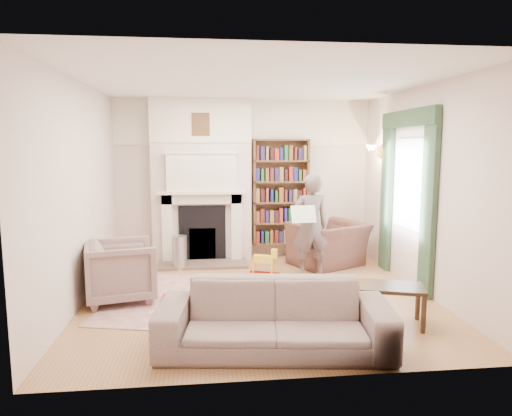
{
  "coord_description": "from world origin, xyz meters",
  "views": [
    {
      "loc": [
        -0.68,
        -5.89,
        1.99
      ],
      "look_at": [
        0.0,
        0.25,
        1.15
      ],
      "focal_mm": 32.0,
      "sensor_mm": 36.0,
      "label": 1
    }
  ],
  "objects": [
    {
      "name": "floor",
      "position": [
        0.0,
        0.0,
        0.0
      ],
      "size": [
        4.5,
        4.5,
        0.0
      ],
      "primitive_type": "plane",
      "color": "olive",
      "rests_on": "ground"
    },
    {
      "name": "ceiling",
      "position": [
        0.0,
        0.0,
        2.8
      ],
      "size": [
        4.5,
        4.5,
        0.0
      ],
      "primitive_type": "plane",
      "rotation": [
        3.14,
        0.0,
        0.0
      ],
      "color": "white",
      "rests_on": "wall_back"
    },
    {
      "name": "wall_back",
      "position": [
        0.0,
        2.25,
        1.4
      ],
      "size": [
        4.5,
        0.0,
        4.5
      ],
      "primitive_type": "plane",
      "rotation": [
        1.57,
        0.0,
        0.0
      ],
      "color": "silver",
      "rests_on": "floor"
    },
    {
      "name": "wall_front",
      "position": [
        0.0,
        -2.25,
        1.4
      ],
      "size": [
        4.5,
        0.0,
        4.5
      ],
      "primitive_type": "plane",
      "rotation": [
        -1.57,
        0.0,
        0.0
      ],
      "color": "silver",
      "rests_on": "floor"
    },
    {
      "name": "wall_left",
      "position": [
        -2.25,
        0.0,
        1.4
      ],
      "size": [
        0.0,
        4.5,
        4.5
      ],
      "primitive_type": "plane",
      "rotation": [
        1.57,
        0.0,
        1.57
      ],
      "color": "silver",
      "rests_on": "floor"
    },
    {
      "name": "wall_right",
      "position": [
        2.25,
        0.0,
        1.4
      ],
      "size": [
        0.0,
        4.5,
        4.5
      ],
      "primitive_type": "plane",
      "rotation": [
        1.57,
        0.0,
        -1.57
      ],
      "color": "silver",
      "rests_on": "floor"
    },
    {
      "name": "fireplace",
      "position": [
        -0.75,
        2.05,
        1.39
      ],
      "size": [
        1.7,
        0.58,
        2.8
      ],
      "color": "silver",
      "rests_on": "floor"
    },
    {
      "name": "bookcase",
      "position": [
        0.65,
        2.12,
        1.18
      ],
      "size": [
        1.0,
        0.24,
        1.85
      ],
      "primitive_type": "cube",
      "color": "brown",
      "rests_on": "floor"
    },
    {
      "name": "window",
      "position": [
        2.23,
        0.4,
        1.45
      ],
      "size": [
        0.02,
        0.9,
        1.3
      ],
      "primitive_type": "cube",
      "color": "silver",
      "rests_on": "wall_right"
    },
    {
      "name": "curtain_left",
      "position": [
        2.2,
        -0.3,
        1.2
      ],
      "size": [
        0.07,
        0.32,
        2.4
      ],
      "primitive_type": "cube",
      "color": "#2D462F",
      "rests_on": "floor"
    },
    {
      "name": "curtain_right",
      "position": [
        2.2,
        1.1,
        1.2
      ],
      "size": [
        0.07,
        0.32,
        2.4
      ],
      "primitive_type": "cube",
      "color": "#2D462F",
      "rests_on": "floor"
    },
    {
      "name": "pelmet",
      "position": [
        2.19,
        0.4,
        2.38
      ],
      "size": [
        0.09,
        1.7,
        0.24
      ],
      "primitive_type": "cube",
      "color": "#2D462F",
      "rests_on": "wall_right"
    },
    {
      "name": "wall_sconce",
      "position": [
        2.03,
        1.5,
        1.9
      ],
      "size": [
        0.2,
        0.24,
        0.24
      ],
      "primitive_type": null,
      "color": "gold",
      "rests_on": "wall_right"
    },
    {
      "name": "rug",
      "position": [
        -0.5,
        -0.17,
        0.01
      ],
      "size": [
        3.2,
        2.72,
        0.01
      ],
      "primitive_type": "cube",
      "rotation": [
        0.0,
        0.0,
        -0.23
      ],
      "color": "beige",
      "rests_on": "floor"
    },
    {
      "name": "armchair_reading",
      "position": [
        1.34,
        1.4,
        0.36
      ],
      "size": [
        1.43,
        1.36,
        0.73
      ],
      "primitive_type": "imported",
      "rotation": [
        0.0,
        0.0,
        3.59
      ],
      "color": "#4C3028",
      "rests_on": "floor"
    },
    {
      "name": "armchair_left",
      "position": [
        -1.78,
        -0.0,
        0.39
      ],
      "size": [
        1.03,
        1.01,
        0.78
      ],
      "primitive_type": "imported",
      "rotation": [
        0.0,
        0.0,
        1.8
      ],
      "color": "#9F9283",
      "rests_on": "floor"
    },
    {
      "name": "sofa",
      "position": [
        -0.03,
        -1.66,
        0.33
      ],
      "size": [
        2.35,
        1.15,
        0.66
      ],
      "primitive_type": "imported",
      "rotation": [
        0.0,
        0.0,
        -0.12
      ],
      "color": "gray",
      "rests_on": "floor"
    },
    {
      "name": "man_reading",
      "position": [
        0.89,
        0.8,
        0.79
      ],
      "size": [
        0.62,
        0.44,
        1.58
      ],
      "primitive_type": "imported",
      "rotation": [
        0.0,
        0.0,
        3.26
      ],
      "color": "#584A46",
      "rests_on": "floor"
    },
    {
      "name": "newspaper",
      "position": [
        0.74,
        0.6,
        1.0
      ],
      "size": [
        0.38,
        0.15,
        0.25
      ],
      "primitive_type": "cube",
      "rotation": [
        -0.35,
        0.0,
        0.12
      ],
      "color": "white",
      "rests_on": "man_reading"
    },
    {
      "name": "coffee_table",
      "position": [
        1.36,
        -1.17,
        0.23
      ],
      "size": [
        0.8,
        0.64,
        0.45
      ],
      "primitive_type": null,
      "rotation": [
        0.0,
        0.0,
        -0.3
      ],
      "color": "#362613",
      "rests_on": "floor"
    },
    {
      "name": "paraffin_heater",
      "position": [
        -1.12,
        1.43,
        0.28
      ],
      "size": [
        0.3,
        0.3,
        0.55
      ],
      "primitive_type": "cylinder",
      "rotation": [
        0.0,
        0.0,
        -0.3
      ],
      "color": "#A3A5AB",
      "rests_on": "floor"
    },
    {
      "name": "rocking_horse",
      "position": [
        0.19,
        0.9,
        0.22
      ],
      "size": [
        0.53,
        0.37,
        0.43
      ],
      "primitive_type": null,
      "rotation": [
        0.0,
        0.0,
        -0.4
      ],
      "color": "yellow",
      "rests_on": "rug"
    },
    {
      "name": "board_game",
      "position": [
        -0.22,
        -0.5,
        0.03
      ],
      "size": [
        0.35,
        0.35,
        0.03
      ],
      "primitive_type": "cube",
      "rotation": [
        0.0,
        0.0,
        0.06
      ],
      "color": "#EBCF53",
      "rests_on": "rug"
    },
    {
      "name": "game_box_lid",
      "position": [
        -1.09,
        -0.1,
        0.04
      ],
      "size": [
        0.36,
        0.26,
        0.06
      ],
      "primitive_type": "cube",
      "rotation": [
        0.0,
        0.0,
        0.12
      ],
      "color": "#A9131F",
      "rests_on": "rug"
    },
    {
      "name": "comic_annuals",
      "position": [
        0.19,
        -0.37,
        0.02
      ],
      "size": [
        0.79,
        0.99,
        0.02
      ],
      "color": "red",
      "rests_on": "rug"
    }
  ]
}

